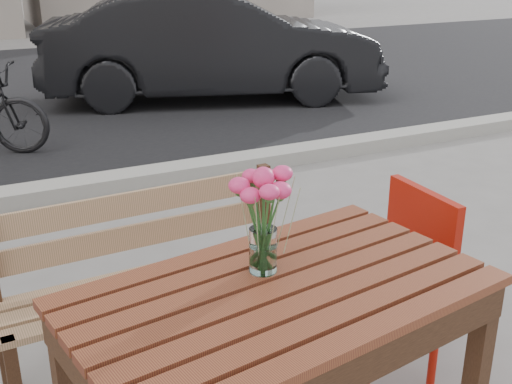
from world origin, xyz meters
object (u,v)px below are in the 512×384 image
(main_table, at_px, (281,324))
(main_vase, at_px, (263,208))
(parked_car, at_px, (212,45))
(red_chair, at_px, (397,274))

(main_table, relative_size, main_vase, 3.99)
(main_table, height_order, parked_car, parked_car)
(main_table, distance_m, red_chair, 0.84)
(main_table, bearing_deg, main_vase, 82.77)
(main_table, bearing_deg, parked_car, 60.36)
(main_vase, bearing_deg, parked_car, 68.93)
(main_table, relative_size, parked_car, 0.35)
(main_table, height_order, main_vase, main_vase)
(parked_car, bearing_deg, red_chair, -176.76)
(red_chair, distance_m, main_vase, 0.94)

